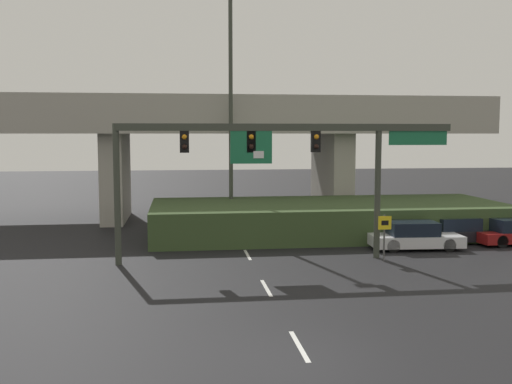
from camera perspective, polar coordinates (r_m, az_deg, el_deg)
ground_plane at (r=16.02m, az=4.73°, el=-15.38°), size 160.00×160.00×0.00m
lane_markings at (r=28.52m, az=-0.82°, el=-5.99°), size 0.14×27.07×0.01m
signal_gantry at (r=26.68m, az=1.85°, el=3.97°), size 15.19×0.44×6.17m
speed_limit_sign at (r=27.37m, az=12.14°, el=-3.67°), size 0.60×0.11×2.12m
highway_light_pole_near at (r=35.80m, az=-2.42°, el=8.21°), size 0.70×0.36×13.99m
overpass_bridge at (r=40.46m, az=-2.87°, el=5.66°), size 34.51×8.30×8.10m
grass_embankment at (r=34.26m, az=6.83°, el=-2.53°), size 19.80×7.67×1.82m
parked_sedan_near_right at (r=30.81m, az=14.89°, el=-4.11°), size 4.57×2.00×1.38m
parked_sedan_mid_right at (r=33.28m, az=18.61°, el=-3.52°), size 4.30×2.01×1.35m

